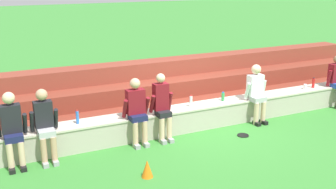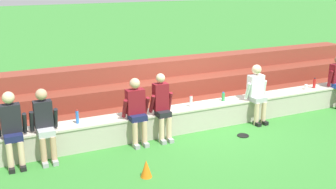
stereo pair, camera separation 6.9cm
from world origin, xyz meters
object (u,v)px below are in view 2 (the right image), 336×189
object	(u,v)px
water_bottle_near_right	(223,97)
person_center	(137,109)
water_bottle_mid_right	(77,117)
frisbee	(243,136)
person_far_right	(257,92)
sports_cone	(146,169)
person_far_left	(12,127)
water_bottle_near_left	(314,83)
person_left_of_center	(45,123)
plastic_cup_middle	(306,87)
person_right_of_center	(162,105)
water_bottle_mid_left	(191,101)

from	to	relation	value
water_bottle_near_right	person_center	bearing A→B (deg)	-172.64
water_bottle_mid_right	frisbee	size ratio (longest dim) A/B	1.10
person_far_right	water_bottle_mid_right	world-z (taller)	person_far_right
water_bottle_near_right	sports_cone	xyz separation A→B (m)	(-2.65, -1.72, -0.48)
person_far_left	water_bottle_near_left	size ratio (longest dim) A/B	5.20
person_left_of_center	sports_cone	xyz separation A→B (m)	(1.43, -1.43, -0.58)
plastic_cup_middle	person_left_of_center	bearing A→B (deg)	-178.13
frisbee	person_far_right	bearing A→B (deg)	37.98
water_bottle_mid_right	sports_cone	world-z (taller)	water_bottle_mid_right
sports_cone	water_bottle_near_right	bearing A→B (deg)	33.05
water_bottle_mid_right	frisbee	bearing A→B (deg)	-14.66
person_far_left	water_bottle_mid_right	size ratio (longest dim) A/B	4.99
person_center	water_bottle_mid_right	distance (m)	1.18
person_right_of_center	water_bottle_mid_left	size ratio (longest dim) A/B	5.37
person_right_of_center	water_bottle_near_right	distance (m)	1.73
plastic_cup_middle	frisbee	bearing A→B (deg)	-161.59
person_center	water_bottle_near_left	bearing A→B (deg)	2.71
water_bottle_near_left	water_bottle_mid_right	bearing A→B (deg)	179.71
water_bottle_near_right	person_left_of_center	bearing A→B (deg)	-175.93
person_right_of_center	water_bottle_mid_left	bearing A→B (deg)	16.55
person_left_of_center	water_bottle_near_left	size ratio (longest dim) A/B	5.11
water_bottle_near_right	frisbee	size ratio (longest dim) A/B	0.84
person_center	water_bottle_mid_left	bearing A→B (deg)	9.70
water_bottle_near_right	water_bottle_near_left	bearing A→B (deg)	-1.16
person_far_right	frisbee	xyz separation A→B (m)	(-0.77, -0.60, -0.74)
person_center	frisbee	bearing A→B (deg)	-15.45
person_far_left	water_bottle_mid_left	bearing A→B (deg)	3.75
person_left_of_center	water_bottle_mid_right	distance (m)	0.72
water_bottle_mid_left	frisbee	distance (m)	1.36
person_far_right	water_bottle_near_left	size ratio (longest dim) A/B	5.13
person_far_right	water_bottle_mid_left	bearing A→B (deg)	171.12
person_center	frisbee	xyz separation A→B (m)	(2.22, -0.61, -0.74)
water_bottle_near_left	water_bottle_mid_left	distance (m)	3.62
person_left_of_center	frisbee	size ratio (longest dim) A/B	5.40
water_bottle_near_left	water_bottle_near_right	size ratio (longest dim) A/B	1.26
sports_cone	person_center	bearing A→B (deg)	74.93
person_right_of_center	sports_cone	bearing A→B (deg)	-123.70
person_center	sports_cone	world-z (taller)	person_center
person_far_left	plastic_cup_middle	bearing A→B (deg)	1.82
water_bottle_mid_left	plastic_cup_middle	xyz separation A→B (m)	(3.32, -0.02, -0.06)
person_far_left	person_left_of_center	size ratio (longest dim) A/B	1.02
person_left_of_center	person_far_right	size ratio (longest dim) A/B	1.00
person_left_of_center	water_bottle_near_right	size ratio (longest dim) A/B	6.44
person_center	person_far_left	bearing A→B (deg)	-179.75
person_far_left	sports_cone	xyz separation A→B (m)	(2.00, -1.42, -0.60)
water_bottle_mid_right	water_bottle_near_right	xyz separation A→B (m)	(3.41, 0.02, -0.03)
person_center	sports_cone	xyz separation A→B (m)	(-0.39, -1.43, -0.59)
water_bottle_near_left	plastic_cup_middle	distance (m)	0.30
person_right_of_center	water_bottle_near_left	distance (m)	4.44
person_right_of_center	person_far_right	bearing A→B (deg)	-0.17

